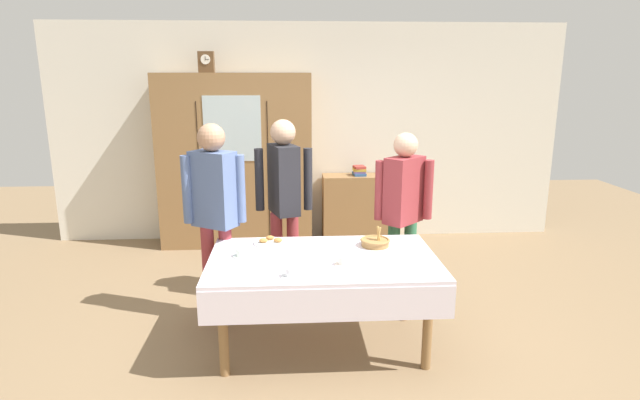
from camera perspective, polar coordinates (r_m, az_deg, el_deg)
ground_plane at (r=4.38m, az=0.16°, el=-14.47°), size 12.00×12.00×0.00m
back_wall at (r=6.55m, az=-1.29°, el=7.43°), size 6.40×0.10×2.70m
dining_table at (r=3.90m, az=0.38°, el=-7.87°), size 1.73×1.04×0.73m
wall_cabinet at (r=6.32m, az=-9.37°, el=4.28°), size 1.83×0.46×2.10m
mantel_clock at (r=6.28m, az=-12.56°, el=14.78°), size 0.18×0.11×0.24m
bookshelf_low at (r=6.53m, az=4.32°, el=-0.89°), size 0.91×0.35×0.85m
book_stack at (r=6.42m, az=4.40°, el=3.26°), size 0.16×0.21×0.12m
tea_cup_back_edge at (r=3.54m, az=-3.29°, el=-8.15°), size 0.13×0.13×0.06m
tea_cup_near_left at (r=3.95m, az=-8.77°, el=-5.88°), size 0.13×0.13×0.06m
tea_cup_near_right at (r=3.74m, az=2.63°, el=-6.85°), size 0.13×0.13×0.06m
bread_basket at (r=4.16m, az=6.18°, el=-4.66°), size 0.24×0.24×0.16m
pastry_plate at (r=4.23m, az=-5.52°, el=-4.65°), size 0.28×0.28×0.05m
spoon_near_right at (r=3.73m, az=-2.70°, el=-7.33°), size 0.12×0.02×0.01m
spoon_near_left at (r=3.77m, az=-5.48°, el=-7.17°), size 0.12×0.02×0.01m
person_behind_table_left at (r=4.61m, az=9.28°, el=-0.33°), size 0.52×0.39×1.59m
person_behind_table_right at (r=4.34m, az=-11.68°, el=-0.31°), size 0.52×0.36×1.70m
person_near_right_end at (r=4.67m, az=-4.04°, el=0.89°), size 0.52×0.40×1.69m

